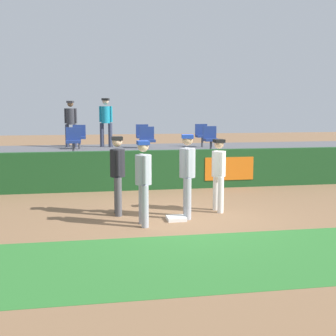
% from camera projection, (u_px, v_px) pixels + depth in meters
% --- Properties ---
extents(ground_plane, '(60.00, 60.00, 0.00)m').
position_uv_depth(ground_plane, '(178.00, 218.00, 10.08)').
color(ground_plane, '#846042').
extents(grass_foreground_strip, '(18.00, 2.80, 0.01)m').
position_uv_depth(grass_foreground_strip, '(211.00, 259.00, 7.41)').
color(grass_foreground_strip, '#2D722D').
rests_on(grass_foreground_strip, ground_plane).
extents(first_base, '(0.40, 0.40, 0.08)m').
position_uv_depth(first_base, '(176.00, 218.00, 9.91)').
color(first_base, white).
rests_on(first_base, ground_plane).
extents(player_fielder_home, '(0.35, 0.54, 1.68)m').
position_uv_depth(player_fielder_home, '(219.00, 170.00, 10.62)').
color(player_fielder_home, white).
rests_on(player_fielder_home, ground_plane).
extents(player_runner_visitor, '(0.35, 0.49, 1.75)m').
position_uv_depth(player_runner_visitor, '(143.00, 177.00, 9.34)').
color(player_runner_visitor, '#9EA3AD').
rests_on(player_runner_visitor, ground_plane).
extents(player_coach_visitor, '(0.39, 0.51, 1.83)m').
position_uv_depth(player_coach_visitor, '(187.00, 170.00, 9.99)').
color(player_coach_visitor, '#9EA3AD').
rests_on(player_coach_visitor, ground_plane).
extents(player_umpire, '(0.34, 0.50, 1.77)m').
position_uv_depth(player_umpire, '(118.00, 170.00, 10.29)').
color(player_umpire, '#4C4C51').
rests_on(player_umpire, ground_plane).
extents(field_wall, '(18.00, 0.26, 1.15)m').
position_uv_depth(field_wall, '(154.00, 170.00, 13.50)').
color(field_wall, '#19471E').
rests_on(field_wall, ground_plane).
extents(bleacher_platform, '(18.00, 4.80, 0.93)m').
position_uv_depth(bleacher_platform, '(143.00, 163.00, 16.02)').
color(bleacher_platform, '#59595E').
rests_on(bleacher_platform, ground_plane).
extents(seat_front_right, '(0.45, 0.44, 0.84)m').
position_uv_depth(seat_front_right, '(210.00, 137.00, 15.16)').
color(seat_front_right, '#4C4C51').
rests_on(seat_front_right, bleacher_platform).
extents(seat_back_center, '(0.44, 0.44, 0.84)m').
position_uv_depth(seat_back_center, '(142.00, 135.00, 16.56)').
color(seat_back_center, '#4C4C51').
rests_on(seat_back_center, bleacher_platform).
extents(seat_front_left, '(0.46, 0.44, 0.84)m').
position_uv_depth(seat_front_left, '(73.00, 139.00, 14.39)').
color(seat_front_left, '#4C4C51').
rests_on(seat_front_left, bleacher_platform).
extents(seat_back_left, '(0.45, 0.44, 0.84)m').
position_uv_depth(seat_back_left, '(79.00, 135.00, 16.17)').
color(seat_back_left, '#4C4C51').
rests_on(seat_back_left, bleacher_platform).
extents(seat_front_center, '(0.48, 0.44, 0.84)m').
position_uv_depth(seat_front_center, '(147.00, 138.00, 14.79)').
color(seat_front_center, '#4C4C51').
rests_on(seat_front_center, bleacher_platform).
extents(seat_back_right, '(0.45, 0.44, 0.84)m').
position_uv_depth(seat_back_right, '(202.00, 134.00, 16.94)').
color(seat_back_right, '#4C4C51').
rests_on(seat_back_right, bleacher_platform).
extents(spectator_hooded, '(0.46, 0.40, 1.69)m').
position_uv_depth(spectator_hooded, '(71.00, 120.00, 16.80)').
color(spectator_hooded, '#33384C').
rests_on(spectator_hooded, bleacher_platform).
extents(spectator_capped, '(0.48, 0.43, 1.78)m').
position_uv_depth(spectator_capped, '(106.00, 119.00, 16.87)').
color(spectator_capped, '#33384C').
rests_on(spectator_capped, bleacher_platform).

